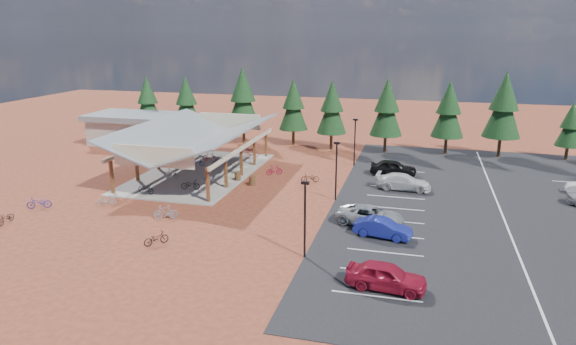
% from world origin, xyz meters
% --- Properties ---
extents(ground, '(140.00, 140.00, 0.00)m').
position_xyz_m(ground, '(0.00, 0.00, 0.00)').
color(ground, maroon).
rests_on(ground, ground).
extents(asphalt_lot, '(27.00, 44.00, 0.04)m').
position_xyz_m(asphalt_lot, '(18.50, 3.00, 0.02)').
color(asphalt_lot, black).
rests_on(asphalt_lot, ground).
extents(concrete_pad, '(10.60, 18.60, 0.10)m').
position_xyz_m(concrete_pad, '(-10.00, 7.00, 0.05)').
color(concrete_pad, gray).
rests_on(concrete_pad, ground).
extents(bike_pavilion, '(11.65, 19.40, 4.97)m').
position_xyz_m(bike_pavilion, '(-10.00, 7.00, 3.82)').
color(bike_pavilion, '#522417').
rests_on(bike_pavilion, concrete_pad).
extents(outbuilding, '(11.00, 7.00, 3.90)m').
position_xyz_m(outbuilding, '(-24.00, 18.00, 2.03)').
color(outbuilding, '#ADA593').
rests_on(outbuilding, ground).
extents(lamp_post_0, '(0.50, 0.25, 5.14)m').
position_xyz_m(lamp_post_0, '(5.00, -10.00, 2.98)').
color(lamp_post_0, black).
rests_on(lamp_post_0, ground).
extents(lamp_post_1, '(0.50, 0.25, 5.14)m').
position_xyz_m(lamp_post_1, '(5.00, 2.00, 2.98)').
color(lamp_post_1, black).
rests_on(lamp_post_1, ground).
extents(lamp_post_2, '(0.50, 0.25, 5.14)m').
position_xyz_m(lamp_post_2, '(5.00, 14.00, 2.98)').
color(lamp_post_2, black).
rests_on(lamp_post_2, ground).
extents(trash_bin_0, '(0.60, 0.60, 0.90)m').
position_xyz_m(trash_bin_0, '(-5.19, 5.30, 0.45)').
color(trash_bin_0, '#4E351C').
rests_on(trash_bin_0, ground).
extents(trash_bin_1, '(0.60, 0.60, 0.90)m').
position_xyz_m(trash_bin_1, '(-3.40, 4.36, 0.45)').
color(trash_bin_1, '#4E351C').
rests_on(trash_bin_1, ground).
extents(pine_0, '(3.54, 3.54, 8.24)m').
position_xyz_m(pine_0, '(-24.41, 22.69, 5.03)').
color(pine_0, '#382314').
rests_on(pine_0, ground).
extents(pine_1, '(3.62, 3.62, 8.42)m').
position_xyz_m(pine_1, '(-18.46, 22.24, 5.14)').
color(pine_1, '#382314').
rests_on(pine_1, ground).
extents(pine_2, '(4.17, 4.17, 9.72)m').
position_xyz_m(pine_2, '(-10.47, 22.05, 5.94)').
color(pine_2, '#382314').
rests_on(pine_2, ground).
extents(pine_3, '(3.61, 3.61, 8.40)m').
position_xyz_m(pine_3, '(-3.92, 22.47, 5.13)').
color(pine_3, '#382314').
rests_on(pine_3, ground).
extents(pine_4, '(3.63, 3.63, 8.45)m').
position_xyz_m(pine_4, '(1.19, 21.25, 5.16)').
color(pine_4, '#382314').
rests_on(pine_4, ground).
extents(pine_5, '(3.82, 3.82, 8.90)m').
position_xyz_m(pine_5, '(7.74, 21.02, 5.43)').
color(pine_5, '#382314').
rests_on(pine_5, ground).
extents(pine_6, '(3.74, 3.74, 8.70)m').
position_xyz_m(pine_6, '(14.74, 22.14, 5.32)').
color(pine_6, '#382314').
rests_on(pine_6, ground).
extents(pine_7, '(4.21, 4.21, 9.80)m').
position_xyz_m(pine_7, '(20.65, 22.17, 5.99)').
color(pine_7, '#382314').
rests_on(pine_7, ground).
extents(pine_8, '(2.82, 2.82, 6.57)m').
position_xyz_m(pine_8, '(27.89, 22.70, 4.01)').
color(pine_8, '#382314').
rests_on(pine_8, ground).
extents(bike_0, '(1.82, 0.95, 0.91)m').
position_xyz_m(bike_0, '(-11.66, -0.80, 0.55)').
color(bike_0, black).
rests_on(bike_0, concrete_pad).
extents(bike_1, '(1.71, 0.73, 1.00)m').
position_xyz_m(bike_1, '(-11.67, 4.13, 0.60)').
color(bike_1, gray).
rests_on(bike_1, concrete_pad).
extents(bike_2, '(1.68, 0.92, 0.84)m').
position_xyz_m(bike_2, '(-11.28, 9.23, 0.52)').
color(bike_2, navy).
rests_on(bike_2, concrete_pad).
extents(bike_3, '(1.74, 0.49, 1.05)m').
position_xyz_m(bike_3, '(-10.74, 11.40, 0.62)').
color(bike_3, '#9F2438').
rests_on(bike_3, concrete_pad).
extents(bike_4, '(1.82, 0.94, 0.91)m').
position_xyz_m(bike_4, '(-8.33, 1.32, 0.56)').
color(bike_4, black).
rests_on(bike_4, concrete_pad).
extents(bike_5, '(1.61, 0.92, 0.93)m').
position_xyz_m(bike_5, '(-7.73, 4.05, 0.57)').
color(bike_5, '#94999D').
rests_on(bike_5, concrete_pad).
extents(bike_6, '(1.69, 0.63, 0.88)m').
position_xyz_m(bike_6, '(-8.98, 10.37, 0.54)').
color(bike_6, navy).
rests_on(bike_6, concrete_pad).
extents(bike_7, '(1.63, 0.82, 0.94)m').
position_xyz_m(bike_7, '(-6.75, 14.26, 0.57)').
color(bike_7, maroon).
rests_on(bike_7, concrete_pad).
extents(bike_8, '(0.65, 1.65, 0.85)m').
position_xyz_m(bike_8, '(-18.38, -9.81, 0.43)').
color(bike_8, black).
rests_on(bike_8, ground).
extents(bike_9, '(1.51, 1.16, 0.91)m').
position_xyz_m(bike_9, '(-13.43, -4.21, 0.45)').
color(bike_9, gray).
rests_on(bike_9, ground).
extents(bike_10, '(2.00, 1.49, 1.01)m').
position_xyz_m(bike_10, '(-18.31, -6.34, 0.50)').
color(bike_10, navy).
rests_on(bike_10, ground).
extents(bike_12, '(1.59, 1.74, 0.92)m').
position_xyz_m(bike_12, '(-5.31, -10.59, 0.46)').
color(bike_12, black).
rests_on(bike_12, ground).
extents(bike_13, '(1.92, 1.15, 1.11)m').
position_xyz_m(bike_13, '(-7.04, -5.90, 0.56)').
color(bike_13, gray).
rests_on(bike_13, ground).
extents(bike_15, '(1.70, 1.38, 1.04)m').
position_xyz_m(bike_15, '(-2.34, 8.27, 0.52)').
color(bike_15, maroon).
rests_on(bike_15, ground).
extents(bike_16, '(1.82, 1.06, 0.90)m').
position_xyz_m(bike_16, '(1.71, 6.70, 0.45)').
color(bike_16, black).
rests_on(bike_16, ground).
extents(car_0, '(4.71, 2.29, 1.55)m').
position_xyz_m(car_0, '(10.41, -12.96, 0.81)').
color(car_0, maroon).
rests_on(car_0, asphalt_lot).
extents(car_1, '(4.24, 2.13, 1.33)m').
position_xyz_m(car_1, '(9.62, -5.37, 0.71)').
color(car_1, navy).
rests_on(car_1, asphalt_lot).
extents(car_2, '(5.35, 3.01, 1.41)m').
position_xyz_m(car_2, '(8.50, -3.14, 0.75)').
color(car_2, gray).
rests_on(car_2, asphalt_lot).
extents(car_3, '(5.05, 2.28, 1.44)m').
position_xyz_m(car_3, '(10.55, 6.49, 0.76)').
color(car_3, silver).
rests_on(car_3, asphalt_lot).
extents(car_4, '(4.63, 1.98, 1.56)m').
position_xyz_m(car_4, '(9.35, 11.17, 0.82)').
color(car_4, black).
rests_on(car_4, asphalt_lot).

